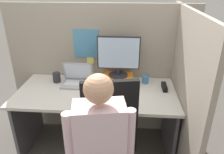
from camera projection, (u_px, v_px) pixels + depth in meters
The scene contains 13 objects.
cubicle_panel_back at pixel (101, 72), 2.55m from camera, with size 2.12×0.05×1.54m.
cubicle_panel_right at pixel (182, 94), 2.07m from camera, with size 0.04×1.39×1.54m.
desk at pixel (97, 105), 2.28m from camera, with size 1.62×0.74×0.72m.
paper_box at pixel (118, 79), 2.39m from camera, with size 0.32×0.23×0.08m.
monitor at pixel (118, 56), 2.28m from camera, with size 0.45×0.21×0.43m.
laptop at pixel (78, 80), 2.34m from camera, with size 0.32×0.24×0.24m.
mouse at pixel (92, 96), 2.10m from camera, with size 0.07×0.05×0.03m.
stapler at pixel (164, 87), 2.25m from camera, with size 0.05×0.17×0.05m.
carrot_toy at pixel (86, 98), 2.04m from camera, with size 0.05×0.11×0.05m.
office_chair at pixel (105, 154), 1.68m from camera, with size 0.55×0.59×1.10m.
person at pixel (98, 151), 1.45m from camera, with size 0.47×0.46×1.26m.
coffee_mug at pixel (145, 79), 2.37m from camera, with size 0.07×0.07×0.08m.
pen_cup at pixel (57, 77), 2.39m from camera, with size 0.08×0.08×0.11m.
Camera 1 is at (0.31, -1.56, 1.78)m, focal length 35.00 mm.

